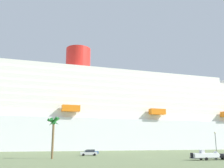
# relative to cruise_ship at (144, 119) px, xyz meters

# --- Properties ---
(ground_plane) EXTENTS (600.00, 600.00, 0.00)m
(ground_plane) POSITION_rel_cruise_ship_xyz_m (-25.34, -47.03, -16.43)
(ground_plane) COLOR #66754C
(cruise_ship) EXTENTS (295.01, 64.84, 62.74)m
(cruise_ship) POSITION_rel_cruise_ship_xyz_m (0.00, 0.00, 0.00)
(cruise_ship) COLOR white
(cruise_ship) RESTS_ON ground_plane
(small_boat_on_trailer) EXTENTS (8.21, 2.28, 2.15)m
(small_boat_on_trailer) POSITION_rel_cruise_ship_xyz_m (-16.33, -89.17, -15.47)
(small_boat_on_trailer) COLOR #595960
(small_boat_on_trailer) RESTS_ON ground_plane
(palm_tree) EXTENTS (3.16, 2.88, 9.74)m
(palm_tree) POSITION_rel_cruise_ship_xyz_m (-49.36, -77.86, -8.78)
(palm_tree) COLOR brown
(palm_tree) RESTS_ON ground_plane
(street_lamp) EXTENTS (0.56, 0.56, 6.74)m
(street_lamp) POSITION_rel_cruise_ship_xyz_m (-4.03, -73.87, -11.94)
(street_lamp) COLOR slate
(street_lamp) RESTS_ON ground_plane
(parked_car_silver_sedan) EXTENTS (4.83, 2.06, 1.58)m
(parked_car_silver_sedan) POSITION_rel_cruise_ship_xyz_m (-39.14, -65.14, -15.60)
(parked_car_silver_sedan) COLOR silver
(parked_car_silver_sedan) RESTS_ON ground_plane
(parked_car_blue_suv) EXTENTS (4.38, 2.16, 1.58)m
(parked_car_blue_suv) POSITION_rel_cruise_ship_xyz_m (-37.67, -58.50, -15.60)
(parked_car_blue_suv) COLOR #264C99
(parked_car_blue_suv) RESTS_ON ground_plane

